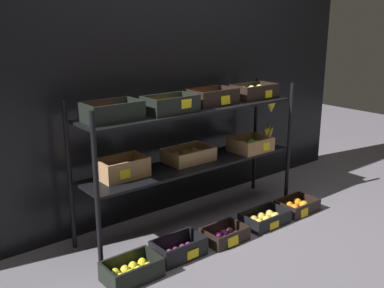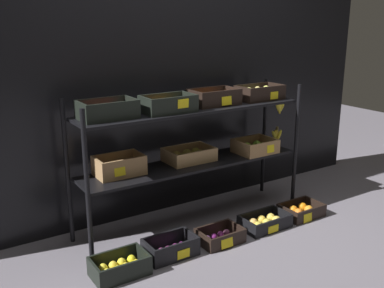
{
  "view_description": "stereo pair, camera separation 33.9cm",
  "coord_description": "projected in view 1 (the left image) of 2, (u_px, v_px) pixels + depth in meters",
  "views": [
    {
      "loc": [
        -2.04,
        -2.54,
        1.57
      ],
      "look_at": [
        0.0,
        0.0,
        0.64
      ],
      "focal_mm": 42.02,
      "sensor_mm": 36.0,
      "label": 1
    },
    {
      "loc": [
        -1.77,
        -2.74,
        1.57
      ],
      "look_at": [
        0.0,
        0.0,
        0.64
      ],
      "focal_mm": 42.02,
      "sensor_mm": 36.0,
      "label": 2
    }
  ],
  "objects": [
    {
      "name": "crate_ground_apple_gold",
      "position": [
        265.0,
        219.0,
        3.51
      ],
      "size": [
        0.38,
        0.23,
        0.11
      ],
      "color": "black",
      "rests_on": "ground_plane"
    },
    {
      "name": "crate_ground_orange",
      "position": [
        297.0,
        206.0,
        3.74
      ],
      "size": [
        0.33,
        0.24,
        0.1
      ],
      "color": "black",
      "rests_on": "ground_plane"
    },
    {
      "name": "display_rack",
      "position": [
        192.0,
        131.0,
        3.37
      ],
      "size": [
        1.92,
        0.42,
        1.04
      ],
      "color": "black",
      "rests_on": "ground_plane"
    },
    {
      "name": "crate_ground_lemon",
      "position": [
        132.0,
        271.0,
        2.77
      ],
      "size": [
        0.35,
        0.22,
        0.13
      ],
      "color": "black",
      "rests_on": "ground_plane"
    },
    {
      "name": "storefront_wall",
      "position": [
        161.0,
        79.0,
        3.56
      ],
      "size": [
        4.2,
        0.12,
        2.18
      ],
      "primitive_type": "cube",
      "color": "black",
      "rests_on": "ground_plane"
    },
    {
      "name": "crate_ground_plum",
      "position": [
        179.0,
        250.0,
        3.03
      ],
      "size": [
        0.35,
        0.21,
        0.13
      ],
      "color": "black",
      "rests_on": "ground_plane"
    },
    {
      "name": "ground_plane",
      "position": [
        192.0,
        221.0,
        3.56
      ],
      "size": [
        10.0,
        10.0,
        0.0
      ],
      "primitive_type": "plane",
      "color": "slate"
    },
    {
      "name": "crate_ground_center_plum",
      "position": [
        225.0,
        236.0,
        3.25
      ],
      "size": [
        0.31,
        0.23,
        0.1
      ],
      "color": "black",
      "rests_on": "ground_plane"
    }
  ]
}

